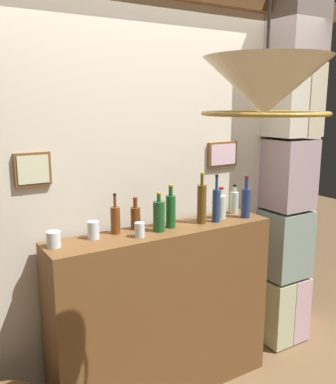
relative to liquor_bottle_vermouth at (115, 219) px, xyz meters
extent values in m
cube|color=beige|center=(0.29, 0.16, 0.18)|extent=(3.35, 0.08, 2.83)
cube|color=brown|center=(-0.45, 0.11, 0.33)|extent=(0.20, 0.03, 0.19)
cube|color=beige|center=(-0.45, 0.09, 0.33)|extent=(0.17, 0.01, 0.16)
cube|color=brown|center=(0.90, 0.11, 0.33)|extent=(0.25, 0.03, 0.18)
cube|color=beige|center=(0.90, 0.09, 0.33)|extent=(0.22, 0.01, 0.15)
cube|color=beige|center=(1.35, 0.00, -0.95)|extent=(0.18, 0.36, 0.53)
cube|color=#D0AAB4|center=(1.54, 0.00, -0.95)|extent=(0.18, 0.36, 0.53)
cube|color=gray|center=(1.44, 0.00, -0.40)|extent=(0.36, 0.36, 0.53)
cube|color=#A69197|center=(1.44, 0.00, 0.16)|extent=(0.33, 0.36, 0.53)
cube|color=beige|center=(1.35, 0.00, 0.71)|extent=(0.18, 0.36, 0.53)
cube|color=beige|center=(1.54, 0.00, 0.71)|extent=(0.16, 0.36, 0.53)
cube|color=gray|center=(1.44, 0.00, 1.27)|extent=(0.36, 0.36, 0.53)
cube|color=brown|center=(0.29, -0.08, -0.66)|extent=(1.51, 0.32, 1.14)
cylinder|color=brown|center=(0.00, 0.00, -0.01)|extent=(0.06, 0.06, 0.16)
cylinder|color=brown|center=(0.00, 0.00, 0.11)|extent=(0.02, 0.02, 0.07)
cylinder|color=black|center=(0.00, 0.00, 0.15)|extent=(0.02, 0.02, 0.01)
cylinder|color=#1B4D23|center=(0.25, -0.10, 0.01)|extent=(0.07, 0.07, 0.19)
cylinder|color=#1B4D23|center=(0.25, -0.10, 0.12)|extent=(0.02, 0.02, 0.05)
cylinder|color=#B7932D|center=(0.25, -0.10, 0.15)|extent=(0.03, 0.03, 0.01)
cylinder|color=brown|center=(0.14, 0.02, -0.02)|extent=(0.06, 0.06, 0.14)
cylinder|color=brown|center=(0.14, 0.02, 0.08)|extent=(0.03, 0.03, 0.05)
cylinder|color=maroon|center=(0.14, 0.02, 0.11)|extent=(0.03, 0.03, 0.01)
cylinder|color=#185022|center=(0.35, -0.07, 0.02)|extent=(0.06, 0.06, 0.21)
cylinder|color=#185022|center=(0.35, -0.07, 0.15)|extent=(0.03, 0.03, 0.06)
cylinder|color=#B7932D|center=(0.35, -0.07, 0.19)|extent=(0.03, 0.03, 0.01)
cylinder|color=navy|center=(0.68, -0.11, 0.02)|extent=(0.05, 0.05, 0.22)
cylinder|color=navy|center=(0.68, -0.11, 0.18)|extent=(0.02, 0.02, 0.09)
cylinder|color=black|center=(0.68, -0.11, 0.23)|extent=(0.02, 0.02, 0.01)
cylinder|color=silver|center=(0.93, 0.00, -0.01)|extent=(0.06, 0.06, 0.16)
cylinder|color=silver|center=(0.93, 0.00, 0.09)|extent=(0.02, 0.02, 0.04)
cylinder|color=black|center=(0.93, 0.00, 0.12)|extent=(0.03, 0.03, 0.01)
cylinder|color=silver|center=(0.76, -0.06, -0.01)|extent=(0.07, 0.07, 0.16)
cylinder|color=silver|center=(0.76, -0.06, 0.09)|extent=(0.03, 0.03, 0.05)
cylinder|color=maroon|center=(0.76, -0.06, 0.13)|extent=(0.03, 0.03, 0.01)
cylinder|color=navy|center=(0.92, -0.14, 0.01)|extent=(0.06, 0.06, 0.20)
cylinder|color=navy|center=(0.92, -0.14, 0.15)|extent=(0.03, 0.03, 0.08)
cylinder|color=maroon|center=(0.92, -0.14, 0.20)|extent=(0.03, 0.03, 0.01)
cylinder|color=#5A3C14|center=(0.58, -0.09, 0.04)|extent=(0.06, 0.06, 0.26)
cylinder|color=#5A3C14|center=(0.58, -0.09, 0.20)|extent=(0.02, 0.02, 0.07)
cylinder|color=#B7932D|center=(0.58, -0.09, 0.25)|extent=(0.02, 0.02, 0.01)
cylinder|color=silver|center=(-0.40, -0.06, -0.04)|extent=(0.08, 0.08, 0.09)
cylinder|color=silver|center=(0.09, -0.14, -0.04)|extent=(0.06, 0.06, 0.09)
cylinder|color=silver|center=(-0.15, -0.03, -0.04)|extent=(0.07, 0.07, 0.10)
cone|color=#EFE5C6|center=(0.14, -1.08, 0.75)|extent=(0.47, 0.47, 0.21)
cylinder|color=black|center=(0.14, -1.08, 0.99)|extent=(0.01, 0.01, 0.26)
torus|color=#AD8433|center=(0.14, -1.08, 0.65)|extent=(0.48, 0.48, 0.02)
camera|label=1|loc=(-1.01, -2.27, 0.69)|focal=39.50mm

